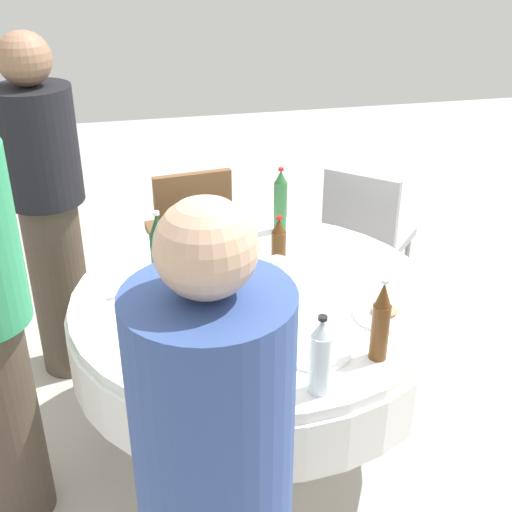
# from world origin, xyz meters

# --- Properties ---
(ground_plane) EXTENTS (10.00, 10.00, 0.00)m
(ground_plane) POSITION_xyz_m (0.00, 0.00, 0.00)
(ground_plane) COLOR #B7B2A8
(dining_table) EXTENTS (1.44, 1.44, 0.74)m
(dining_table) POSITION_xyz_m (0.00, 0.00, 0.59)
(dining_table) COLOR white
(dining_table) RESTS_ON ground_plane
(bottle_green_left) EXTENTS (0.06, 0.06, 0.30)m
(bottle_green_left) POSITION_xyz_m (0.22, 0.52, 0.88)
(bottle_green_left) COLOR #2D6B38
(bottle_green_left) RESTS_ON dining_table
(bottle_clear_south) EXTENTS (0.07, 0.07, 0.27)m
(bottle_clear_south) POSITION_xyz_m (0.07, -0.61, 0.87)
(bottle_clear_south) COLOR silver
(bottle_clear_south) RESTS_ON dining_table
(bottle_brown_outer) EXTENTS (0.06, 0.06, 0.27)m
(bottle_brown_outer) POSITION_xyz_m (0.11, 0.09, 0.87)
(bottle_brown_outer) COLOR #593314
(bottle_brown_outer) RESTS_ON dining_table
(bottle_green_north) EXTENTS (0.06, 0.06, 0.28)m
(bottle_green_north) POSITION_xyz_m (-0.10, 0.05, 0.87)
(bottle_green_north) COLOR #2D6B38
(bottle_green_north) RESTS_ON dining_table
(bottle_dark_green_front) EXTENTS (0.06, 0.06, 0.32)m
(bottle_dark_green_front) POSITION_xyz_m (-0.35, 0.11, 0.89)
(bottle_dark_green_front) COLOR #194728
(bottle_dark_green_front) RESTS_ON dining_table
(bottle_clear_near) EXTENTS (0.06, 0.06, 0.25)m
(bottle_clear_near) POSITION_xyz_m (-0.29, -0.51, 0.86)
(bottle_clear_near) COLOR silver
(bottle_clear_near) RESTS_ON dining_table
(bottle_brown_rear) EXTENTS (0.06, 0.06, 0.30)m
(bottle_brown_rear) POSITION_xyz_m (0.30, -0.49, 0.88)
(bottle_brown_rear) COLOR #593314
(bottle_brown_rear) RESTS_ON dining_table
(wine_glass_north) EXTENTS (0.07, 0.07, 0.16)m
(wine_glass_north) POSITION_xyz_m (0.03, 0.41, 0.85)
(wine_glass_north) COLOR white
(wine_glass_north) RESTS_ON dining_table
(wine_glass_front) EXTENTS (0.06, 0.06, 0.16)m
(wine_glass_front) POSITION_xyz_m (0.08, -0.03, 0.85)
(wine_glass_front) COLOR white
(wine_glass_front) RESTS_ON dining_table
(plate_right) EXTENTS (0.22, 0.22, 0.04)m
(plate_right) POSITION_xyz_m (0.42, -0.26, 0.75)
(plate_right) COLOR white
(plate_right) RESTS_ON dining_table
(plate_mid) EXTENTS (0.25, 0.25, 0.02)m
(plate_mid) POSITION_xyz_m (-0.12, -0.17, 0.75)
(plate_mid) COLOR white
(plate_mid) RESTS_ON dining_table
(plate_far) EXTENTS (0.25, 0.25, 0.02)m
(plate_far) POSITION_xyz_m (0.11, -0.41, 0.75)
(plate_far) COLOR white
(plate_far) RESTS_ON dining_table
(spoon_south) EXTENTS (0.07, 0.18, 0.00)m
(spoon_south) POSITION_xyz_m (-0.40, -0.09, 0.74)
(spoon_south) COLOR silver
(spoon_south) RESTS_ON dining_table
(spoon_outer) EXTENTS (0.13, 0.15, 0.00)m
(spoon_outer) POSITION_xyz_m (0.40, 0.01, 0.74)
(spoon_outer) COLOR silver
(spoon_outer) RESTS_ON dining_table
(person_outer) EXTENTS (0.34, 0.34, 1.62)m
(person_outer) POSITION_xyz_m (-0.80, 0.73, 0.85)
(person_outer) COLOR #4C3F33
(person_outer) RESTS_ON ground_plane
(chair_near) EXTENTS (0.56, 0.56, 0.87)m
(chair_near) POSITION_xyz_m (0.78, 0.86, 0.52)
(chair_near) COLOR #99999E
(chair_near) RESTS_ON ground_plane
(chair_rear) EXTENTS (0.44, 0.44, 0.87)m
(chair_rear) POSITION_xyz_m (-0.13, 1.08, 0.52)
(chair_rear) COLOR brown
(chair_rear) RESTS_ON ground_plane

